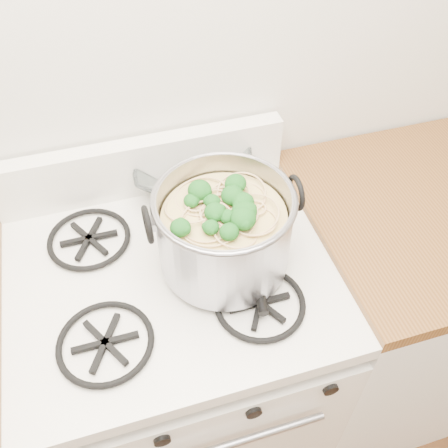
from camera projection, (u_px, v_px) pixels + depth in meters
gas_range at (182, 366)px, 1.51m from camera, size 0.76×0.66×0.92m
counter_left at (6, 409)px, 1.40m from camera, size 0.25×0.65×0.92m
counter_right at (437, 291)px, 1.67m from camera, size 1.00×0.65×0.92m
stock_pot at (224, 231)px, 1.10m from camera, size 0.34×0.31×0.21m
spatula at (249, 226)px, 1.23m from camera, size 0.35×0.36×0.02m
glass_bowl at (195, 174)px, 1.35m from camera, size 0.16×0.16×0.03m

